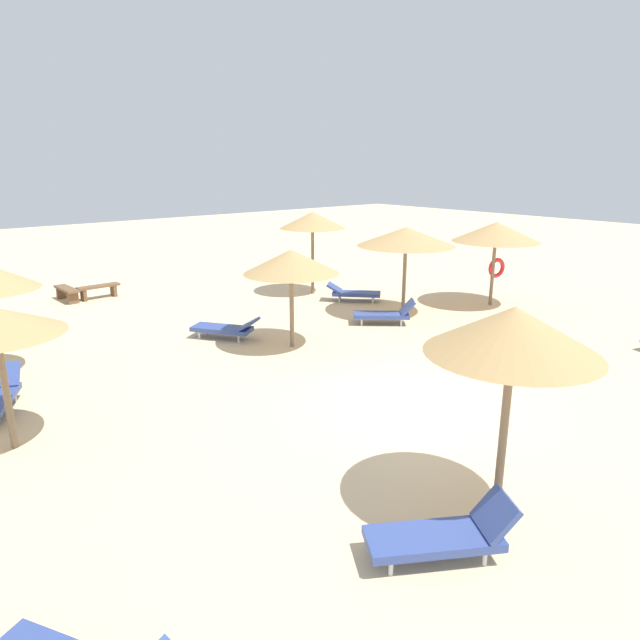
# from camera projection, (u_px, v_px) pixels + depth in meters

# --- Properties ---
(ground_plane) EXTENTS (80.00, 80.00, 0.00)m
(ground_plane) POSITION_uv_depth(u_px,v_px,m) (414.00, 407.00, 11.47)
(ground_plane) COLOR beige
(parasol_1) EXTENTS (2.44, 2.44, 3.06)m
(parasol_1) POSITION_uv_depth(u_px,v_px,m) (312.00, 220.00, 20.56)
(parasol_1) COLOR #75604C
(parasol_1) RESTS_ON ground
(parasol_2) EXTENTS (3.13, 3.13, 2.83)m
(parasol_2) POSITION_uv_depth(u_px,v_px,m) (406.00, 237.00, 17.80)
(parasol_2) COLOR #75604C
(parasol_2) RESTS_ON ground
(parasol_3) EXTENTS (2.52, 2.52, 2.64)m
(parasol_3) POSITION_uv_depth(u_px,v_px,m) (291.00, 262.00, 14.60)
(parasol_3) COLOR #75604C
(parasol_3) RESTS_ON ground
(parasol_6) EXTENTS (2.32, 2.32, 3.04)m
(parasol_6) POSITION_uv_depth(u_px,v_px,m) (513.00, 331.00, 7.33)
(parasol_6) COLOR #75604C
(parasol_6) RESTS_ON ground
(parasol_8) EXTENTS (2.93, 2.93, 2.87)m
(parasol_8) POSITION_uv_depth(u_px,v_px,m) (496.00, 232.00, 18.98)
(parasol_8) COLOR #75604C
(parasol_8) RESTS_ON ground
(lounger_1) EXTENTS (1.76, 1.84, 0.65)m
(lounger_1) POSITION_uv_depth(u_px,v_px,m) (353.00, 293.00, 20.05)
(lounger_1) COLOR #33478C
(lounger_1) RESTS_ON ground
(lounger_2) EXTENTS (1.81, 1.72, 0.78)m
(lounger_2) POSITION_uv_depth(u_px,v_px,m) (386.00, 314.00, 17.24)
(lounger_2) COLOR #33478C
(lounger_2) RESTS_ON ground
(lounger_3) EXTENTS (1.59, 1.94, 0.64)m
(lounger_3) POSITION_uv_depth(u_px,v_px,m) (226.00, 328.00, 15.80)
(lounger_3) COLOR #33478C
(lounger_3) RESTS_ON ground
(lounger_6) EXTENTS (1.91, 1.52, 0.80)m
(lounger_6) POSITION_uv_depth(u_px,v_px,m) (444.00, 535.00, 7.06)
(lounger_6) COLOR #33478C
(lounger_6) RESTS_ON ground
(bench_0) EXTENTS (1.55, 0.68, 0.49)m
(bench_0) POSITION_uv_depth(u_px,v_px,m) (288.00, 270.00, 24.12)
(bench_0) COLOR brown
(bench_0) RESTS_ON ground
(bench_1) EXTENTS (0.47, 1.52, 0.49)m
(bench_1) POSITION_uv_depth(u_px,v_px,m) (67.00, 292.00, 20.05)
(bench_1) COLOR brown
(bench_1) RESTS_ON ground
(bench_2) EXTENTS (1.51, 0.46, 0.49)m
(bench_2) POSITION_uv_depth(u_px,v_px,m) (99.00, 289.00, 20.45)
(bench_2) COLOR brown
(bench_2) RESTS_ON ground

